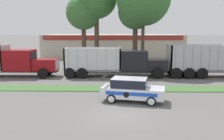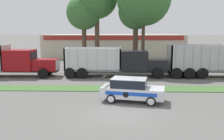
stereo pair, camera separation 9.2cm
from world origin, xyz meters
The scene contains 13 objects.
ground_plane centered at (0.00, 0.00, 0.00)m, with size 600.00×600.00×0.00m, color slate.
grass_verge centered at (0.00, 6.40, 0.03)m, with size 120.00×2.14×0.06m, color #477538.
centre_line_2 centered at (-12.12, 11.47, 0.00)m, with size 2.40×0.14×0.01m, color yellow.
centre_line_3 centered at (-6.72, 11.47, 0.00)m, with size 2.40×0.14×0.01m, color yellow.
centre_line_4 centered at (-1.32, 11.47, 0.00)m, with size 2.40×0.14×0.01m, color yellow.
centre_line_5 centered at (4.08, 11.47, 0.00)m, with size 2.40×0.14×0.01m, color yellow.
centre_line_6 centered at (9.48, 11.47, 0.00)m, with size 2.40×0.14×0.01m, color yellow.
dump_truck_mid centered at (0.53, 12.25, 1.52)m, with size 10.97×2.72×3.36m.
dump_truck_trail centered at (-12.06, 12.08, 1.55)m, with size 12.57×2.64×3.45m.
rally_car centered at (0.90, 2.65, 0.85)m, with size 4.64×2.63×1.69m.
store_building_backdrop centered at (-1.04, 34.32, 2.11)m, with size 25.26×12.10×4.21m.
tree_behind_centre centered at (-4.69, 19.01, 7.72)m, with size 4.57×4.57×10.75m.
tree_behind_far_right centered at (2.06, 17.30, 7.61)m, with size 4.35×4.35×10.52m.
Camera 2 is at (0.03, -14.48, 4.93)m, focal length 40.00 mm.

